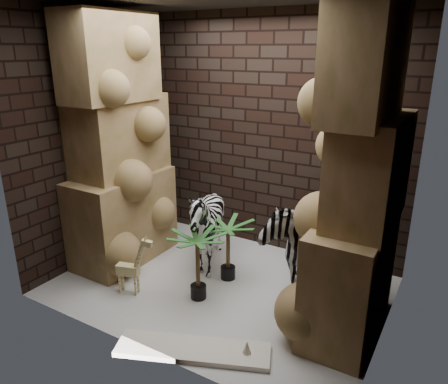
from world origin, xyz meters
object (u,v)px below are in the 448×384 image
Objects in this scene: zebra_left at (207,231)px; giraffe_toy at (127,263)px; surfboard at (193,350)px; palm_front at (228,250)px; palm_back at (198,266)px; zebra_right at (294,231)px.

giraffe_toy is (-0.45, -0.87, -0.14)m from zebra_left.
zebra_left is at bearing 95.54° from surfboard.
palm_front is 0.95× the size of palm_back.
zebra_right is 1.83× the size of palm_back.
zebra_right is 1.92× the size of palm_front.
zebra_right is at bearing 17.82° from giraffe_toy.
surfboard is (1.15, -0.44, -0.33)m from giraffe_toy.
palm_back is (-0.78, -0.70, -0.31)m from zebra_right.
palm_back is at bearing -97.52° from palm_front.
palm_back is 0.93m from surfboard.
giraffe_toy is at bearing -156.81° from palm_back.
giraffe_toy is (-1.49, -1.00, -0.34)m from zebra_right.
palm_front is 0.53× the size of surfboard.
zebra_left is at bearing 169.97° from palm_front.
giraffe_toy is 0.77m from palm_back.
palm_back is (0.26, -0.57, -0.12)m from zebra_left.
palm_back is (-0.07, -0.51, 0.02)m from palm_front.
zebra_left is at bearing 168.61° from zebra_right.
giraffe_toy is 0.52× the size of surfboard.
zebra_right reaches higher than surfboard.
giraffe_toy is 1.13m from palm_front.
surfboard is at bearing -73.45° from palm_front.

